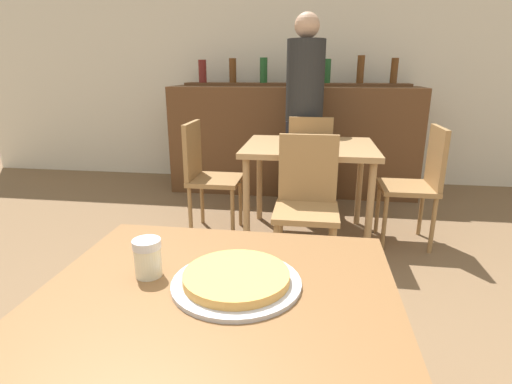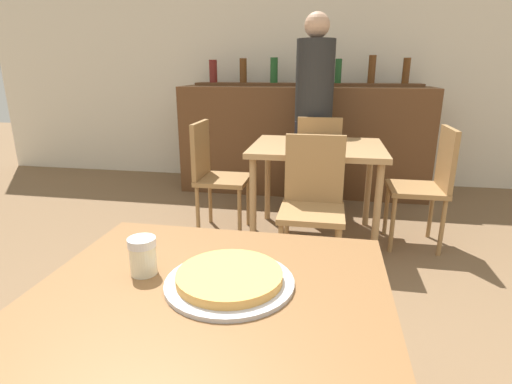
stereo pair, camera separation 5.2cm
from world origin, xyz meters
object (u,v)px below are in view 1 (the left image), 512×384
at_px(chair_far_side_left, 205,170).
at_px(cheese_shaker, 148,257).
at_px(chair_far_side_front, 307,197).
at_px(pizza_tray, 236,279).
at_px(chair_far_side_right, 419,178).
at_px(person_standing, 304,108).
at_px(chair_far_side_back, 310,158).

distance_m(chair_far_side_left, cheese_shaker, 2.16).
bearing_deg(chair_far_side_front, pizza_tray, -95.76).
xyz_separation_m(chair_far_side_left, pizza_tray, (0.67, -2.12, 0.26)).
distance_m(chair_far_side_left, pizza_tray, 2.23).
xyz_separation_m(chair_far_side_left, chair_far_side_right, (1.64, 0.00, 0.00)).
bearing_deg(person_standing, pizza_tray, -91.75).
xyz_separation_m(chair_far_side_back, person_standing, (-0.07, 0.13, 0.44)).
relative_size(chair_far_side_back, chair_far_side_left, 1.00).
distance_m(pizza_tray, person_standing, 2.83).
bearing_deg(chair_far_side_right, chair_far_side_left, -90.00).
xyz_separation_m(chair_far_side_left, cheese_shaker, (0.42, -2.10, 0.30)).
xyz_separation_m(chair_far_side_left, person_standing, (0.75, 0.71, 0.44)).
relative_size(chair_far_side_back, cheese_shaker, 8.64).
height_order(chair_far_side_back, chair_far_side_right, same).
height_order(pizza_tray, person_standing, person_standing).
bearing_deg(chair_far_side_back, pizza_tray, 86.70).
bearing_deg(pizza_tray, person_standing, 88.25).
xyz_separation_m(chair_far_side_back, cheese_shaker, (-0.40, -2.67, 0.30)).
bearing_deg(chair_far_side_left, cheese_shaker, -168.65).
bearing_deg(pizza_tray, cheese_shaker, 176.22).
bearing_deg(chair_far_side_front, chair_far_side_back, 90.00).
bearing_deg(chair_far_side_back, chair_far_side_left, 35.00).
height_order(chair_far_side_left, person_standing, person_standing).
distance_m(chair_far_side_front, person_standing, 1.36).
bearing_deg(cheese_shaker, chair_far_side_front, 75.26).
height_order(chair_far_side_right, pizza_tray, chair_far_side_right).
bearing_deg(person_standing, chair_far_side_back, -62.54).
height_order(chair_far_side_back, pizza_tray, chair_far_side_back).
bearing_deg(chair_far_side_front, chair_far_side_right, 35.00).
xyz_separation_m(chair_far_side_front, chair_far_side_right, (0.82, 0.58, 0.00)).
bearing_deg(person_standing, chair_far_side_right, -38.48).
distance_m(chair_far_side_back, person_standing, 0.47).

